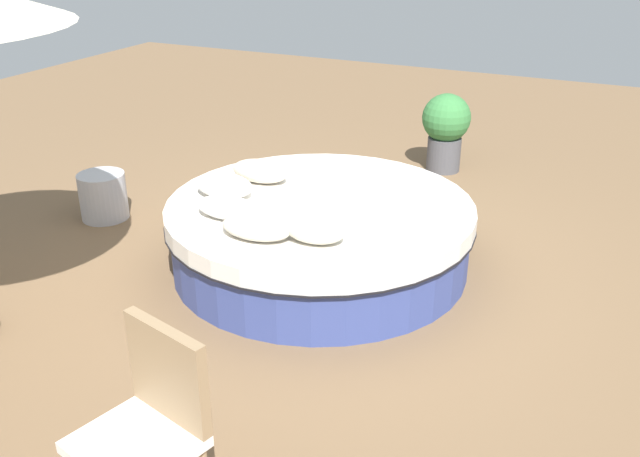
% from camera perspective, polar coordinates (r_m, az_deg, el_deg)
% --- Properties ---
extents(ground_plane, '(16.00, 16.00, 0.00)m').
position_cam_1_polar(ground_plane, '(5.83, 0.00, -3.01)').
color(ground_plane, brown).
extents(round_bed, '(2.49, 2.49, 0.56)m').
position_cam_1_polar(round_bed, '(5.70, 0.00, -0.45)').
color(round_bed, '#38478C').
rests_on(round_bed, ground_plane).
extents(throw_pillow_0, '(0.52, 0.29, 0.19)m').
position_cam_1_polar(throw_pillow_0, '(6.03, -4.91, 4.69)').
color(throw_pillow_0, beige).
rests_on(throw_pillow_0, round_bed).
extents(throw_pillow_1, '(0.49, 0.32, 0.18)m').
position_cam_1_polar(throw_pillow_1, '(5.75, -7.80, 3.49)').
color(throw_pillow_1, white).
rests_on(throw_pillow_1, round_bed).
extents(throw_pillow_2, '(0.51, 0.29, 0.16)m').
position_cam_1_polar(throw_pillow_2, '(5.35, -7.53, 1.71)').
color(throw_pillow_2, white).
rests_on(throw_pillow_2, round_bed).
extents(throw_pillow_3, '(0.53, 0.32, 0.15)m').
position_cam_1_polar(throw_pillow_3, '(5.00, -5.22, 0.08)').
color(throw_pillow_3, beige).
rests_on(throw_pillow_3, round_bed).
extents(throw_pillow_4, '(0.48, 0.31, 0.22)m').
position_cam_1_polar(throw_pillow_4, '(4.90, -0.45, 0.11)').
color(throw_pillow_4, beige).
rests_on(throw_pillow_4, round_bed).
extents(patio_chair, '(0.63, 0.62, 0.98)m').
position_cam_1_polar(patio_chair, '(3.46, -13.64, -14.51)').
color(patio_chair, '#997A56').
rests_on(patio_chair, ground_plane).
extents(planter, '(0.54, 0.54, 0.87)m').
position_cam_1_polar(planter, '(7.93, 10.22, 8.13)').
color(planter, '#4C4C51').
rests_on(planter, ground_plane).
extents(side_table, '(0.44, 0.44, 0.45)m').
position_cam_1_polar(side_table, '(6.94, -17.27, 2.54)').
color(side_table, '#B7B7BC').
rests_on(side_table, ground_plane).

